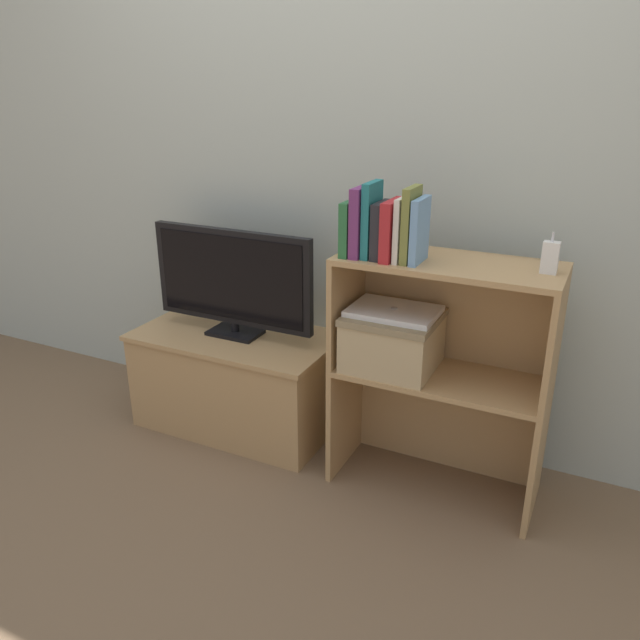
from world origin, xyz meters
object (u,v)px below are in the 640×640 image
book_forest (351,227)px  book_crimson (392,230)px  book_skyblue (420,231)px  baby_monitor (550,257)px  book_plum (362,221)px  book_ivory (402,229)px  tv (232,280)px  book_teal (372,220)px  laptop (394,311)px  book_charcoal (381,230)px  storage_basket_left (393,338)px  book_olive (411,225)px  tv_stand (238,379)px

book_forest → book_crimson: size_ratio=0.94×
book_skyblue → baby_monitor: (0.40, 0.06, -0.06)m
book_plum → book_ivory: 0.14m
tv → book_forest: (0.58, -0.12, 0.30)m
book_teal → laptop: book_teal is taller
book_plum → book_skyblue: (0.20, 0.00, -0.01)m
book_charcoal → laptop: book_charcoal is taller
book_ivory → storage_basket_left: book_ivory is taller
book_plum → book_crimson: bearing=0.0°
laptop → book_skyblue: bearing=-26.8°
book_teal → book_charcoal: size_ratio=1.33×
book_ivory → book_skyblue: bearing=0.0°
book_charcoal → book_olive: size_ratio=0.77×
book_crimson → book_plum: bearing=180.0°
book_teal → laptop: bearing=30.6°
book_skyblue → book_ivory: bearing=180.0°
book_crimson → book_olive: 0.07m
book_charcoal → book_crimson: bearing=0.0°
baby_monitor → book_crimson: bearing=-173.0°
book_olive → baby_monitor: bearing=8.0°
tv → storage_basket_left: size_ratio=2.30×
tv → book_crimson: book_crimson is taller
book_olive → baby_monitor: (0.43, 0.06, -0.07)m
book_ivory → book_olive: 0.03m
tv_stand → book_ivory: (0.76, -0.12, 0.77)m
book_charcoal → laptop: bearing=47.8°
book_crimson → baby_monitor: 0.50m
book_teal → book_olive: size_ratio=1.03×
tv → book_ivory: bearing=-9.1°
book_forest → book_plum: book_plum is taller
tv_stand → storage_basket_left: (0.73, -0.08, 0.36)m
tv_stand → book_skyblue: book_skyblue is taller
book_forest → laptop: bearing=17.0°
book_plum → storage_basket_left: (0.11, 0.05, -0.42)m
book_teal → baby_monitor: 0.58m
book_olive → laptop: 0.33m
book_skyblue → laptop: bearing=153.2°
tv → book_forest: book_forest is taller
book_skyblue → baby_monitor: size_ratio=1.63×
tv → book_charcoal: (0.69, -0.12, 0.30)m
book_teal → book_skyblue: bearing=0.0°
tv_stand → book_forest: size_ratio=4.63×
book_plum → book_crimson: 0.11m
laptop → book_teal: bearing=-149.4°
book_charcoal → storage_basket_left: (0.04, 0.05, -0.40)m
book_crimson → book_forest: bearing=180.0°
book_ivory → baby_monitor: bearing=7.5°
book_plum → book_charcoal: 0.07m
book_ivory → laptop: 0.31m
storage_basket_left → book_olive: bearing=-37.7°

